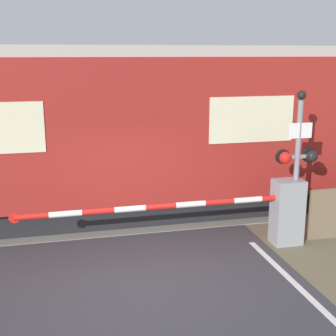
# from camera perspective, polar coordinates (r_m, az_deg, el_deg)

# --- Properties ---
(ground_plane) EXTENTS (80.00, 80.00, 0.00)m
(ground_plane) POSITION_cam_1_polar(r_m,az_deg,el_deg) (8.48, -3.21, -13.29)
(ground_plane) COLOR #6B6047
(track_bed) EXTENTS (36.00, 3.20, 0.13)m
(track_bed) POSITION_cam_1_polar(r_m,az_deg,el_deg) (11.78, -6.44, -5.27)
(track_bed) COLOR slate
(track_bed) RESTS_ON ground_plane
(train) EXTENTS (19.79, 2.97, 4.03)m
(train) POSITION_cam_1_polar(r_m,az_deg,el_deg) (11.98, 7.27, 5.06)
(train) COLOR black
(train) RESTS_ON ground_plane
(crossing_barrier) EXTENTS (5.75, 0.44, 1.36)m
(crossing_barrier) POSITION_cam_1_polar(r_m,az_deg,el_deg) (9.77, 12.20, -5.15)
(crossing_barrier) COLOR gray
(crossing_barrier) RESTS_ON ground_plane
(signal_post) EXTENTS (0.89, 0.26, 3.16)m
(signal_post) POSITION_cam_1_polar(r_m,az_deg,el_deg) (9.76, 15.51, 1.11)
(signal_post) COLOR gray
(signal_post) RESTS_ON ground_plane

